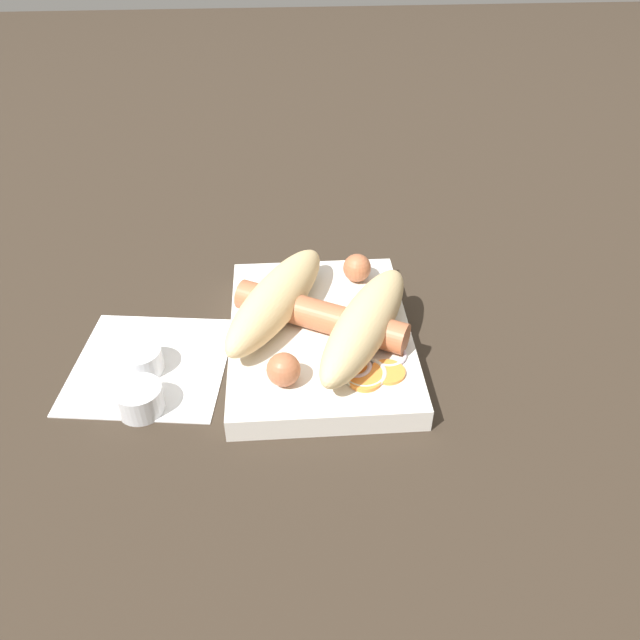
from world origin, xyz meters
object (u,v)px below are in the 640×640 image
object	(u,v)px
food_tray	(320,337)
sausage	(324,313)
condiment_cup_near	(141,362)
bread_roll	(319,311)
condiment_cup_far	(140,400)

from	to	relation	value
food_tray	sausage	size ratio (longest dim) A/B	1.29
food_tray	condiment_cup_near	world-z (taller)	condiment_cup_near
food_tray	condiment_cup_near	distance (m)	0.18
bread_roll	condiment_cup_near	distance (m)	0.18
bread_roll	condiment_cup_far	world-z (taller)	bread_roll
food_tray	condiment_cup_near	bearing A→B (deg)	98.01
food_tray	sausage	bearing A→B (deg)	-51.80
sausage	condiment_cup_near	xyz separation A→B (m)	(-0.03, 0.18, -0.03)
food_tray	sausage	distance (m)	0.03
food_tray	condiment_cup_far	xyz separation A→B (m)	(-0.08, 0.17, -0.00)
condiment_cup_near	condiment_cup_far	world-z (taller)	same
bread_roll	sausage	size ratio (longest dim) A/B	1.23
bread_roll	condiment_cup_far	size ratio (longest dim) A/B	5.37
sausage	condiment_cup_near	world-z (taller)	sausage
bread_roll	sausage	bearing A→B (deg)	-36.88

